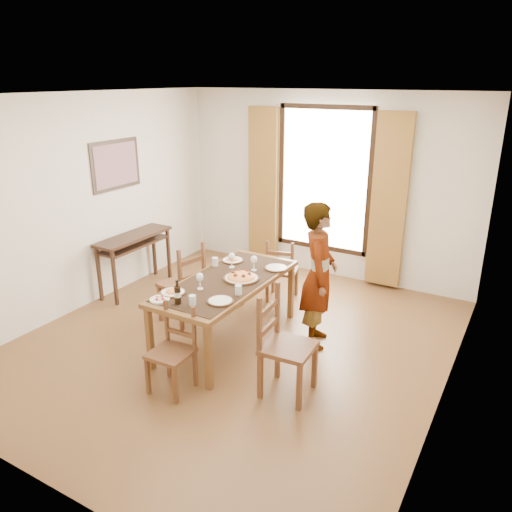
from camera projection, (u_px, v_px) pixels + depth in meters
The scene contains 22 objects.
ground at pixel (235, 342), 5.71m from camera, with size 5.00×5.00×0.00m, color brown.
room_shell at pixel (239, 208), 5.30m from camera, with size 4.60×5.10×2.74m.
console_table at pixel (134, 243), 6.92m from camera, with size 0.38×1.20×0.80m.
dining_table at pixel (227, 285), 5.51m from camera, with size 0.85×1.89×0.76m.
chair_west at pixel (184, 286), 6.05m from camera, with size 0.52×0.52×1.01m.
chair_north at pixel (282, 272), 6.66m from camera, with size 0.47×0.47×0.87m.
chair_south at pixel (173, 352), 4.74m from camera, with size 0.39×0.39×0.85m.
chair_east at pixel (285, 347), 4.66m from camera, with size 0.48×0.48×1.03m.
man at pixel (319, 275), 5.44m from camera, with size 0.57×0.69×1.64m, color gray.
plate_sw at pixel (173, 291), 5.13m from camera, with size 0.27×0.27×0.05m, color silver, non-canonical shape.
plate_se at pixel (220, 300), 4.94m from camera, with size 0.27×0.27×0.05m, color silver, non-canonical shape.
plate_nw at pixel (233, 259), 6.03m from camera, with size 0.27×0.27×0.05m, color silver, non-canonical shape.
plate_ne at pixel (276, 267), 5.79m from camera, with size 0.27×0.27×0.05m, color silver, non-canonical shape.
pasta_platter at pixel (241, 275), 5.48m from camera, with size 0.40×0.40×0.10m, color #BF3C18, non-canonical shape.
caprese_plate at pixel (160, 298), 4.98m from camera, with size 0.20×0.20×0.04m, color silver, non-canonical shape.
wine_glass_a at pixel (200, 281), 5.22m from camera, with size 0.08×0.08×0.18m, color white, non-canonical shape.
wine_glass_b at pixel (254, 263), 5.72m from camera, with size 0.08×0.08×0.18m, color white, non-canonical shape.
wine_glass_c at pixel (232, 260), 5.81m from camera, with size 0.08×0.08×0.18m, color white, non-canonical shape.
tumbler_a at pixel (238, 290), 5.10m from camera, with size 0.07×0.07×0.10m, color silver.
tumbler_b at pixel (215, 262), 5.88m from camera, with size 0.07×0.07×0.10m, color silver.
tumbler_c at pixel (192, 300), 4.87m from camera, with size 0.07×0.07×0.10m, color silver.
wine_bottle at pixel (177, 292), 4.87m from camera, with size 0.07×0.07×0.25m, color black, non-canonical shape.
Camera 1 is at (2.72, -4.25, 2.87)m, focal length 35.00 mm.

